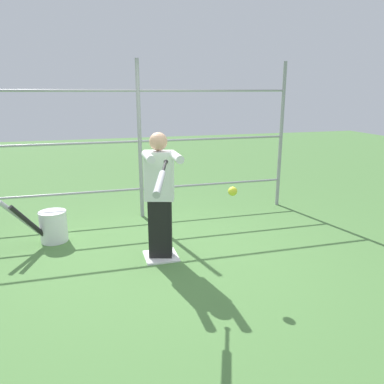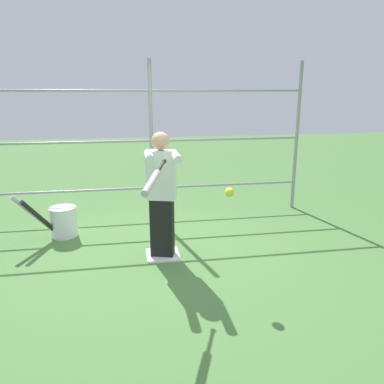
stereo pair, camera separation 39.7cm
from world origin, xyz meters
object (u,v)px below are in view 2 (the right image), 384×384
at_px(batter, 162,192).
at_px(baseball_bat_swinging, 153,180).
at_px(bat_bucket, 61,221).
at_px(softball_in_flight, 230,192).

bearing_deg(batter, baseball_bat_swinging, 80.26).
relative_size(batter, bat_bucket, 1.97).
height_order(baseball_bat_swinging, bat_bucket, baseball_bat_swinging).
distance_m(softball_in_flight, bat_bucket, 2.62).
bearing_deg(bat_bucket, batter, 146.33).
distance_m(batter, baseball_bat_swinging, 0.98).
xyz_separation_m(batter, softball_in_flight, (-0.64, 0.69, 0.15)).
bearing_deg(baseball_bat_swinging, softball_in_flight, -165.93).
bearing_deg(batter, bat_bucket, -33.67).
distance_m(batter, bat_bucket, 1.70).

